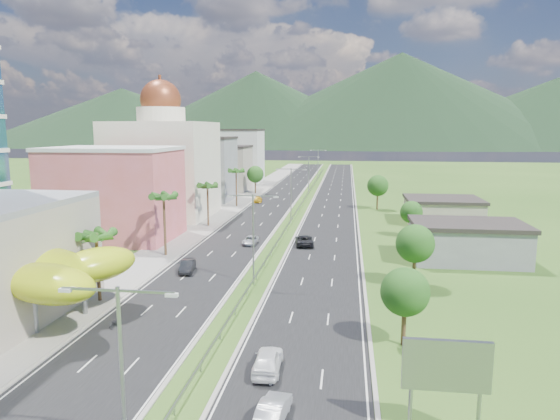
% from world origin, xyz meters
% --- Properties ---
extents(ground, '(500.00, 500.00, 0.00)m').
position_xyz_m(ground, '(0.00, 0.00, 0.00)').
color(ground, '#2D5119').
rests_on(ground, ground).
extents(road_left, '(11.00, 260.00, 0.04)m').
position_xyz_m(road_left, '(-7.50, 90.00, 0.02)').
color(road_left, black).
rests_on(road_left, ground).
extents(road_right, '(11.00, 260.00, 0.04)m').
position_xyz_m(road_right, '(7.50, 90.00, 0.02)').
color(road_right, black).
rests_on(road_right, ground).
extents(sidewalk_left, '(7.00, 260.00, 0.12)m').
position_xyz_m(sidewalk_left, '(-17.00, 90.00, 0.06)').
color(sidewalk_left, gray).
rests_on(sidewalk_left, ground).
extents(median_guardrail, '(0.10, 216.06, 0.76)m').
position_xyz_m(median_guardrail, '(0.00, 71.99, 0.62)').
color(median_guardrail, gray).
rests_on(median_guardrail, ground).
extents(streetlight_median_a, '(6.04, 0.25, 11.00)m').
position_xyz_m(streetlight_median_a, '(0.00, -25.00, 6.75)').
color(streetlight_median_a, gray).
rests_on(streetlight_median_a, ground).
extents(streetlight_median_b, '(6.04, 0.25, 11.00)m').
position_xyz_m(streetlight_median_b, '(0.00, 10.00, 6.75)').
color(streetlight_median_b, gray).
rests_on(streetlight_median_b, ground).
extents(streetlight_median_c, '(6.04, 0.25, 11.00)m').
position_xyz_m(streetlight_median_c, '(0.00, 50.00, 6.75)').
color(streetlight_median_c, gray).
rests_on(streetlight_median_c, ground).
extents(streetlight_median_d, '(6.04, 0.25, 11.00)m').
position_xyz_m(streetlight_median_d, '(0.00, 95.00, 6.75)').
color(streetlight_median_d, gray).
rests_on(streetlight_median_d, ground).
extents(streetlight_median_e, '(6.04, 0.25, 11.00)m').
position_xyz_m(streetlight_median_e, '(0.00, 140.00, 6.75)').
color(streetlight_median_e, gray).
rests_on(streetlight_median_e, ground).
extents(lime_canopy, '(18.00, 15.00, 7.40)m').
position_xyz_m(lime_canopy, '(-20.00, -4.00, 4.99)').
color(lime_canopy, '#B0C613').
rests_on(lime_canopy, ground).
extents(pink_shophouse, '(20.00, 15.00, 15.00)m').
position_xyz_m(pink_shophouse, '(-28.00, 32.00, 7.50)').
color(pink_shophouse, '#D45B57').
rests_on(pink_shophouse, ground).
extents(domed_building, '(20.00, 20.00, 28.70)m').
position_xyz_m(domed_building, '(-28.00, 55.00, 11.35)').
color(domed_building, beige).
rests_on(domed_building, ground).
extents(midrise_grey, '(16.00, 15.00, 16.00)m').
position_xyz_m(midrise_grey, '(-27.00, 80.00, 8.00)').
color(midrise_grey, gray).
rests_on(midrise_grey, ground).
extents(midrise_beige, '(16.00, 15.00, 13.00)m').
position_xyz_m(midrise_beige, '(-27.00, 102.00, 6.50)').
color(midrise_beige, '#9E9282').
rests_on(midrise_beige, ground).
extents(midrise_white, '(16.00, 15.00, 18.00)m').
position_xyz_m(midrise_white, '(-27.00, 125.00, 9.00)').
color(midrise_white, silver).
rests_on(midrise_white, ground).
extents(billboard, '(5.20, 0.35, 6.20)m').
position_xyz_m(billboard, '(17.00, -18.00, 4.42)').
color(billboard, gray).
rests_on(billboard, ground).
extents(shed_near, '(15.00, 10.00, 5.00)m').
position_xyz_m(shed_near, '(28.00, 25.00, 2.50)').
color(shed_near, gray).
rests_on(shed_near, ground).
extents(shed_far, '(14.00, 12.00, 4.40)m').
position_xyz_m(shed_far, '(30.00, 55.00, 2.20)').
color(shed_far, '#9E9282').
rests_on(shed_far, ground).
extents(palm_tree_b, '(3.60, 3.60, 8.10)m').
position_xyz_m(palm_tree_b, '(-15.50, 2.00, 7.06)').
color(palm_tree_b, '#47301C').
rests_on(palm_tree_b, ground).
extents(palm_tree_c, '(3.60, 3.60, 9.60)m').
position_xyz_m(palm_tree_c, '(-15.50, 22.00, 8.50)').
color(palm_tree_c, '#47301C').
rests_on(palm_tree_c, ground).
extents(palm_tree_d, '(3.60, 3.60, 8.60)m').
position_xyz_m(palm_tree_d, '(-15.50, 45.00, 7.54)').
color(palm_tree_d, '#47301C').
rests_on(palm_tree_d, ground).
extents(palm_tree_e, '(3.60, 3.60, 9.40)m').
position_xyz_m(palm_tree_e, '(-15.50, 70.00, 8.31)').
color(palm_tree_e, '#47301C').
rests_on(palm_tree_e, ground).
extents(leafy_tree_lfar, '(4.90, 4.90, 8.05)m').
position_xyz_m(leafy_tree_lfar, '(-15.50, 95.00, 5.58)').
color(leafy_tree_lfar, '#47301C').
rests_on(leafy_tree_lfar, ground).
extents(leafy_tree_ra, '(4.20, 4.20, 6.90)m').
position_xyz_m(leafy_tree_ra, '(16.00, -5.00, 4.78)').
color(leafy_tree_ra, '#47301C').
rests_on(leafy_tree_ra, ground).
extents(leafy_tree_rb, '(4.55, 4.55, 7.47)m').
position_xyz_m(leafy_tree_rb, '(19.00, 12.00, 5.18)').
color(leafy_tree_rb, '#47301C').
rests_on(leafy_tree_rb, ground).
extents(leafy_tree_rc, '(3.85, 3.85, 6.33)m').
position_xyz_m(leafy_tree_rc, '(22.00, 40.00, 4.37)').
color(leafy_tree_rc, '#47301C').
rests_on(leafy_tree_rc, ground).
extents(leafy_tree_rd, '(4.90, 4.90, 8.05)m').
position_xyz_m(leafy_tree_rd, '(18.00, 70.00, 5.58)').
color(leafy_tree_rd, '#47301C').
rests_on(leafy_tree_rd, ground).
extents(mountain_ridge, '(860.00, 140.00, 90.00)m').
position_xyz_m(mountain_ridge, '(60.00, 450.00, 0.00)').
color(mountain_ridge, black).
rests_on(mountain_ridge, ground).
extents(car_dark_left, '(2.27, 4.79, 1.52)m').
position_xyz_m(car_dark_left, '(-9.54, 13.99, 0.80)').
color(car_dark_left, black).
rests_on(car_dark_left, road_left).
extents(car_silver_mid_left, '(2.23, 4.64, 1.27)m').
position_xyz_m(car_silver_mid_left, '(-4.44, 30.83, 0.68)').
color(car_silver_mid_left, '#B7BABF').
rests_on(car_silver_mid_left, road_left).
extents(car_yellow_far_left, '(2.54, 5.05, 1.41)m').
position_xyz_m(car_yellow_far_left, '(-11.58, 77.46, 0.74)').
color(car_yellow_far_left, gold).
rests_on(car_yellow_far_left, road_left).
extents(car_white_near_right, '(2.21, 5.20, 1.75)m').
position_xyz_m(car_white_near_right, '(5.12, -11.30, 0.92)').
color(car_white_near_right, white).
rests_on(car_white_near_right, road_right).
extents(car_silver_right, '(2.07, 4.71, 1.51)m').
position_xyz_m(car_silver_right, '(6.51, -17.88, 0.79)').
color(car_silver_right, '#B4B5BC').
rests_on(car_silver_right, road_right).
extents(car_dark_far_right, '(3.52, 6.20, 1.63)m').
position_xyz_m(car_dark_far_right, '(4.28, 31.25, 0.86)').
color(car_dark_far_right, black).
rests_on(car_dark_far_right, road_right).
extents(motorcycle, '(0.52, 1.68, 1.07)m').
position_xyz_m(motorcycle, '(-10.58, -4.72, 0.58)').
color(motorcycle, black).
rests_on(motorcycle, road_left).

